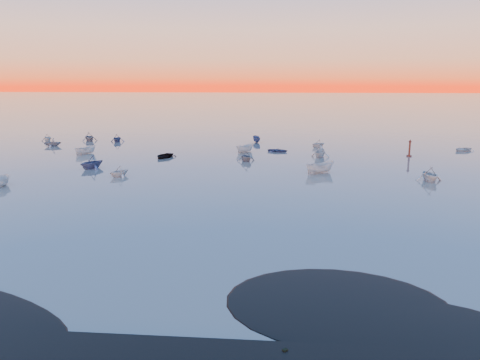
# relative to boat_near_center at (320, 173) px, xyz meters

# --- Properties ---
(ground) EXTENTS (600.00, 600.00, 0.00)m
(ground) POSITION_rel_boat_near_center_xyz_m (-13.41, 61.77, 0.00)
(ground) COLOR slate
(ground) RESTS_ON ground
(mud_lobes) EXTENTS (140.00, 6.00, 0.07)m
(mud_lobes) POSITION_rel_boat_near_center_xyz_m (-13.41, -39.23, 0.01)
(mud_lobes) COLOR black
(mud_lobes) RESTS_ON ground
(moored_fleet) EXTENTS (124.00, 58.00, 1.20)m
(moored_fleet) POSITION_rel_boat_near_center_xyz_m (-13.41, 14.77, 0.00)
(moored_fleet) COLOR silver
(moored_fleet) RESTS_ON ground
(boat_near_center) EXTENTS (3.68, 4.60, 1.48)m
(boat_near_center) POSITION_rel_boat_near_center_xyz_m (0.00, 0.00, 0.00)
(boat_near_center) COLOR silver
(boat_near_center) RESTS_ON ground
(boat_near_right) EXTENTS (3.80, 2.88, 1.21)m
(boat_near_right) POSITION_rel_boat_near_center_xyz_m (-10.38, 8.51, 0.00)
(boat_near_right) COLOR slate
(boat_near_right) RESTS_ON ground
(channel_marker) EXTENTS (0.80, 0.80, 2.86)m
(channel_marker) POSITION_rel_boat_near_center_xyz_m (15.43, 14.96, 1.13)
(channel_marker) COLOR #4A1A0F
(channel_marker) RESTS_ON ground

